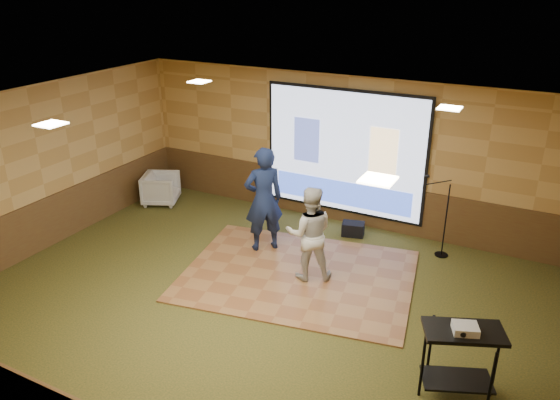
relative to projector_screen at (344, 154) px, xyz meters
The scene contains 17 objects.
ground 3.74m from the projector_screen, 90.00° to the right, with size 9.00×9.00×0.00m, color #293216.
room_shell 3.49m from the projector_screen, 90.00° to the right, with size 9.04×7.04×3.02m.
wainscot_back 1.00m from the projector_screen, 90.00° to the left, with size 9.00×0.04×0.95m, color #52301B.
wainscot_left 5.73m from the projector_screen, 142.51° to the right, with size 0.04×7.00×0.95m, color #52301B.
projector_screen is the anchor object (origin of this frame).
downlight_nw 3.12m from the projector_screen, 143.35° to the right, with size 0.32×0.32×0.02m, color #FFEABF.
downlight_ne 3.12m from the projector_screen, 36.65° to the right, with size 0.32×0.32×0.02m, color #FFEABF.
downlight_sw 5.61m from the projector_screen, 114.02° to the right, with size 0.32×0.32×0.02m, color #FFEABF.
downlight_se 5.61m from the projector_screen, 65.98° to the right, with size 0.32×0.32×0.02m, color #FFEABF.
dance_floor 2.79m from the projector_screen, 86.10° to the right, with size 3.81×2.91×0.03m, color #906034.
player_left 2.03m from the projector_screen, 114.57° to the right, with size 0.71×0.47×1.96m, color #152043.
player_right 2.47m from the projector_screen, 81.57° to the right, with size 0.79×0.62×1.62m, color beige.
av_table 5.16m from the projector_screen, 52.60° to the right, with size 0.92×0.49×0.97m.
projector 5.16m from the projector_screen, 52.79° to the right, with size 0.28×0.24×0.09m, color silver.
mic_stand 2.39m from the projector_screen, 13.53° to the right, with size 0.59×0.24×1.50m.
banquet_chair 4.18m from the projector_screen, 166.73° to the right, with size 0.73×0.75×0.68m, color gray.
duffel_bag 1.49m from the projector_screen, 47.21° to the right, with size 0.42×0.28×0.26m, color black.
Camera 1 is at (3.61, -6.24, 4.81)m, focal length 35.00 mm.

